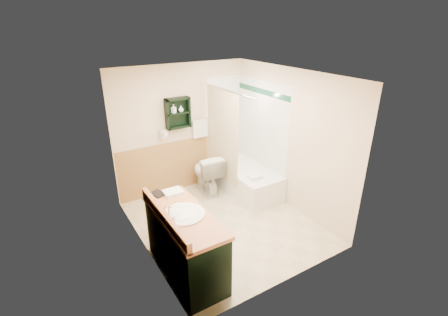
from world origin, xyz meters
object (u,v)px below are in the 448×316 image
soap_bottle_a (174,111)px  soap_bottle_b (181,109)px  bathtub (246,180)px  toilet (206,173)px  vanity_book (153,190)px  hair_dryer (163,134)px  vanity (185,244)px  wall_shelf (178,113)px

soap_bottle_a → soap_bottle_b: 0.14m
soap_bottle_a → bathtub: bearing=-32.3°
toilet → soap_bottle_a: bearing=-28.3°
bathtub → soap_bottle_b: size_ratio=13.41×
bathtub → vanity_book: bearing=-159.8°
bathtub → vanity_book: size_ratio=7.34×
hair_dryer → vanity: size_ratio=0.17×
wall_shelf → vanity_book: 1.90m
toilet → soap_bottle_a: 1.33m
vanity → vanity_book: 0.84m
hair_dryer → toilet: size_ratio=0.30×
vanity → vanity_book: vanity_book is taller
vanity → soap_bottle_a: size_ratio=9.26×
vanity_book → soap_bottle_b: (1.12, 1.46, 0.62)m
vanity_book → soap_bottle_b: size_ratio=1.83×
wall_shelf → hair_dryer: (-0.30, 0.02, -0.35)m
bathtub → hair_dryer: bearing=151.3°
toilet → vanity_book: 1.94m
hair_dryer → vanity: (-0.59, -2.11, -0.76)m
hair_dryer → soap_bottle_b: bearing=-4.8°
vanity → toilet: (1.27, 1.77, -0.05)m
wall_shelf → hair_dryer: 0.46m
vanity → hair_dryer: bearing=74.2°
vanity_book → soap_bottle_a: (0.98, 1.46, 0.61)m
wall_shelf → hair_dryer: wall_shelf is taller
vanity → vanity_book: size_ratio=6.84×
soap_bottle_b → vanity: bearing=-114.7°
hair_dryer → bathtub: size_ratio=0.16×
hair_dryer → soap_bottle_a: bearing=-7.7°
hair_dryer → toilet: 1.11m
hair_dryer → bathtub: bearing=-28.7°
bathtub → soap_bottle_a: size_ratio=9.94×
wall_shelf → toilet: wall_shelf is taller
soap_bottle_b → wall_shelf: bearing=175.3°
soap_bottle_a → toilet: bearing=-34.3°
bathtub → vanity: bearing=-144.3°
bathtub → soap_bottle_b: soap_bottle_b is taller
wall_shelf → soap_bottle_b: 0.08m
soap_bottle_b → bathtub: bearing=-35.9°
hair_dryer → soap_bottle_b: (0.36, -0.03, 0.41)m
vanity → toilet: 2.18m
hair_dryer → bathtub: 1.79m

